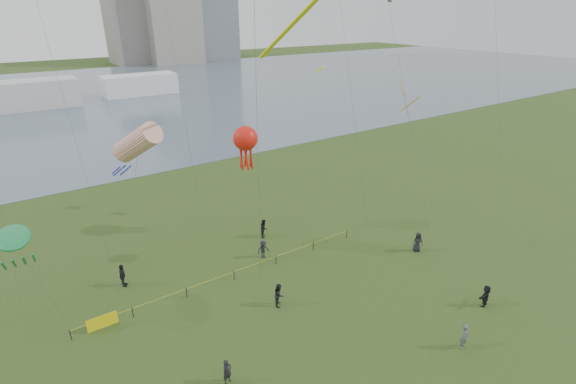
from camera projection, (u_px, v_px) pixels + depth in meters
ground_plane at (380, 366)px, 25.49m from camera, size 400.00×400.00×0.00m
lake at (81, 99)px, 101.30m from camera, size 400.00×120.00×0.08m
building_mid at (169, 12)px, 164.32m from camera, size 20.00×20.00×38.00m
building_low at (130, 26)px, 163.69m from camera, size 16.00×18.00×28.00m
pavilion_left at (22, 95)px, 90.15m from camera, size 22.00×8.00×6.00m
pavilion_right at (140, 85)px, 105.98m from camera, size 18.00×7.00×5.00m
fence at (159, 301)px, 30.28m from camera, size 24.07×0.07×1.05m
kite_flyer at (465, 336)px, 26.54m from camera, size 0.75×0.61×1.77m
spectator_a at (279, 294)px, 30.43m from camera, size 1.09×1.12×1.81m
spectator_b at (263, 249)px, 36.32m from camera, size 1.12×0.71×1.66m
spectator_c at (122, 275)px, 32.49m from camera, size 0.88×1.23×1.94m
spectator_d at (418, 242)px, 37.29m from camera, size 1.07×0.96×1.84m
spectator_e at (486, 296)px, 30.37m from camera, size 1.66×0.84×1.71m
spectator_f at (227, 372)px, 24.05m from camera, size 0.68×0.53×1.64m
spectator_g at (264, 228)px, 39.70m from camera, size 1.06×1.11×1.80m
kite_windsock at (138, 143)px, 33.01m from camera, size 5.44×6.16×12.24m
kite_creature at (13, 238)px, 27.06m from camera, size 2.64×4.41×6.78m
kite_octopus at (245, 139)px, 37.53m from camera, size 2.69×7.96×10.50m
kite_delta at (407, 103)px, 30.39m from camera, size 5.00×12.28×15.26m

